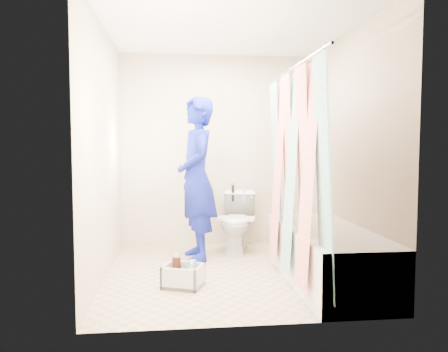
{
  "coord_description": "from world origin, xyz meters",
  "views": [
    {
      "loc": [
        -0.53,
        -4.24,
        1.26
      ],
      "look_at": [
        -0.01,
        0.42,
        0.94
      ],
      "focal_mm": 35.0,
      "sensor_mm": 36.0,
      "label": 1
    }
  ],
  "objects": [
    {
      "name": "toilet",
      "position": [
        0.2,
        0.86,
        0.35
      ],
      "size": [
        0.56,
        0.77,
        0.71
      ],
      "primitive_type": "imported",
      "rotation": [
        0.0,
        0.0,
        -0.25
      ],
      "color": "white",
      "rests_on": "ground"
    },
    {
      "name": "ceiling",
      "position": [
        0.0,
        0.0,
        2.4
      ],
      "size": [
        2.4,
        2.6,
        0.02
      ],
      "primitive_type": "cube",
      "color": "white",
      "rests_on": "wall_back"
    },
    {
      "name": "floor",
      "position": [
        0.0,
        0.0,
        0.0
      ],
      "size": [
        2.6,
        2.6,
        0.0
      ],
      "primitive_type": "plane",
      "color": "tan",
      "rests_on": "ground"
    },
    {
      "name": "wall_front",
      "position": [
        0.0,
        -1.3,
        1.2
      ],
      "size": [
        2.4,
        0.02,
        2.4
      ],
      "primitive_type": "cube",
      "color": "beige",
      "rests_on": "ground"
    },
    {
      "name": "shower_curtain",
      "position": [
        0.52,
        -0.43,
        1.02
      ],
      "size": [
        0.06,
        1.75,
        1.8
      ],
      "primitive_type": "cube",
      "color": "white",
      "rests_on": "curtain_rod"
    },
    {
      "name": "bathtub",
      "position": [
        0.85,
        -0.43,
        0.27
      ],
      "size": [
        0.7,
        1.75,
        0.5
      ],
      "color": "white",
      "rests_on": "ground"
    },
    {
      "name": "plumber",
      "position": [
        -0.3,
        0.58,
        0.9
      ],
      "size": [
        0.53,
        0.72,
        1.8
      ],
      "primitive_type": "imported",
      "rotation": [
        0.0,
        0.0,
        -1.41
      ],
      "color": "navy",
      "rests_on": "ground"
    },
    {
      "name": "tank_internals",
      "position": [
        0.21,
        1.06,
        0.7
      ],
      "size": [
        0.17,
        0.07,
        0.23
      ],
      "color": "black",
      "rests_on": "toilet"
    },
    {
      "name": "wall_right",
      "position": [
        1.2,
        0.0,
        1.2
      ],
      "size": [
        0.02,
        2.6,
        2.4
      ],
      "primitive_type": "cube",
      "color": "beige",
      "rests_on": "ground"
    },
    {
      "name": "wall_back",
      "position": [
        0.0,
        1.3,
        1.2
      ],
      "size": [
        2.4,
        0.02,
        2.4
      ],
      "primitive_type": "cube",
      "color": "beige",
      "rests_on": "ground"
    },
    {
      "name": "wall_left",
      "position": [
        -1.2,
        0.0,
        1.2
      ],
      "size": [
        0.02,
        2.6,
        2.4
      ],
      "primitive_type": "cube",
      "color": "beige",
      "rests_on": "ground"
    },
    {
      "name": "cleaning_caddy",
      "position": [
        -0.46,
        -0.4,
        0.09
      ],
      "size": [
        0.41,
        0.37,
        0.25
      ],
      "rotation": [
        0.0,
        0.0,
        -0.38
      ],
      "color": "silver",
      "rests_on": "ground"
    },
    {
      "name": "tank_lid",
      "position": [
        0.17,
        0.75,
        0.42
      ],
      "size": [
        0.47,
        0.29,
        0.03
      ],
      "primitive_type": "cube",
      "rotation": [
        0.0,
        0.0,
        -0.25
      ],
      "color": "white",
      "rests_on": "toilet"
    },
    {
      "name": "curtain_rod",
      "position": [
        0.52,
        -0.43,
        1.95
      ],
      "size": [
        0.02,
        1.9,
        0.02
      ],
      "primitive_type": "cylinder",
      "rotation": [
        1.57,
        0.0,
        0.0
      ],
      "color": "silver",
      "rests_on": "wall_back"
    }
  ]
}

